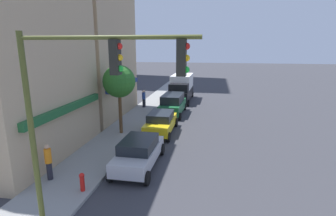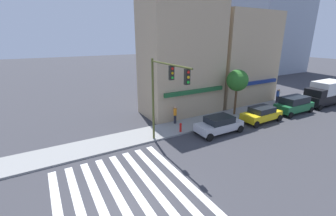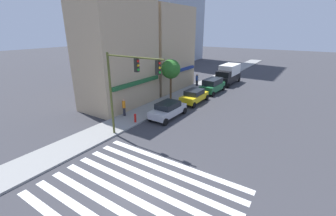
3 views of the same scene
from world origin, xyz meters
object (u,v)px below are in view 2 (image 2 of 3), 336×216
traffic_signal (164,87)px  suv_green (294,104)px  pedestrian_orange_vest (175,114)px  fire_hydrant (181,127)px  sedan_yellow (261,114)px  sedan_silver (219,124)px  pedestrian_blue_shirt (277,96)px  pedestrian_white_shirt (279,96)px  box_truck_black (325,93)px  street_tree (237,81)px

traffic_signal → suv_green: bearing=0.5°
pedestrian_orange_vest → fire_hydrant: 2.19m
sedan_yellow → suv_green: size_ratio=0.93×
sedan_silver → fire_hydrant: (-3.02, 1.70, -0.23)m
pedestrian_blue_shirt → pedestrian_orange_vest: (-15.42, 0.40, 0.00)m
fire_hydrant → sedan_yellow: bearing=-11.0°
sedan_yellow → traffic_signal: bearing=-179.7°
suv_green → pedestrian_white_shirt: suv_green is taller
pedestrian_orange_vest → fire_hydrant: size_ratio=2.10×
fire_hydrant → pedestrian_white_shirt: bearing=5.7°
suv_green → pedestrian_white_shirt: (1.96, 3.32, 0.04)m
suv_green → box_truck_black: (6.40, -0.00, 0.56)m
sedan_silver → traffic_signal: bearing=-178.0°
traffic_signal → pedestrian_orange_vest: (3.38, 3.88, -3.86)m
sedan_silver → sedan_yellow: same height
traffic_signal → box_truck_black: (23.46, 0.15, -3.34)m
pedestrian_white_shirt → fire_hydrant: pedestrian_white_shirt is taller
traffic_signal → street_tree: bearing=15.5°
box_truck_black → sedan_silver: bearing=-179.1°
pedestrian_blue_shirt → pedestrian_orange_vest: size_ratio=1.00×
pedestrian_white_shirt → box_truck_black: bearing=-136.5°
street_tree → sedan_yellow: bearing=-72.3°
traffic_signal → pedestrian_blue_shirt: (18.80, 3.48, -3.86)m
pedestrian_orange_vest → street_tree: (7.22, -0.93, 2.85)m
pedestrian_white_shirt → pedestrian_orange_vest: 15.65m
pedestrian_orange_vest → suv_green: bearing=152.1°
suv_green → pedestrian_orange_vest: 14.18m
sedan_silver → sedan_yellow: 5.76m
sedan_silver → pedestrian_orange_vest: pedestrian_orange_vest is taller
sedan_yellow → pedestrian_blue_shirt: size_ratio=2.49×
sedan_silver → sedan_yellow: (5.76, 0.00, 0.00)m
traffic_signal → fire_hydrant: 5.42m
sedan_yellow → fire_hydrant: sedan_yellow is taller
pedestrian_blue_shirt → street_tree: (-8.20, -0.53, 2.85)m
pedestrian_orange_vest → pedestrian_white_shirt: bearing=165.8°
suv_green → fire_hydrant: size_ratio=5.63×
sedan_yellow → suv_green: (5.57, 0.00, 0.19)m
pedestrian_white_shirt → pedestrian_orange_vest: (-15.64, 0.42, 0.00)m
sedan_yellow → pedestrian_blue_shirt: pedestrian_blue_shirt is taller
sedan_silver → pedestrian_blue_shirt: bearing=14.8°
box_truck_black → street_tree: street_tree is taller
box_truck_black → street_tree: size_ratio=1.26×
suv_green → fire_hydrant: 14.46m
sedan_silver → pedestrian_orange_vest: size_ratio=2.49×
box_truck_black → fire_hydrant: 20.85m
sedan_yellow → box_truck_black: size_ratio=0.71×
pedestrian_blue_shirt → sedan_yellow: bearing=-115.5°
pedestrian_orange_vest → fire_hydrant: pedestrian_orange_vest is taller
sedan_yellow → pedestrian_blue_shirt: 8.03m
pedestrian_white_shirt → pedestrian_blue_shirt: same height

